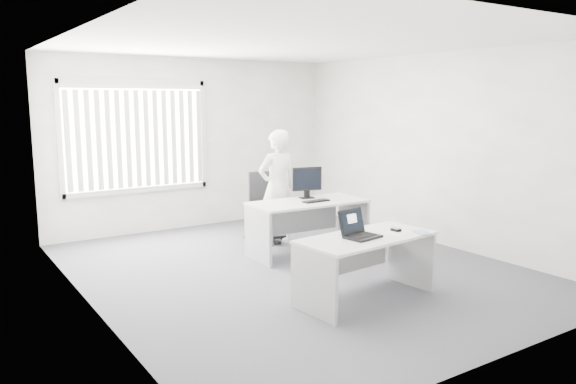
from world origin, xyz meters
TOP-DOWN VIEW (x-y plane):
  - ground at (0.00, 0.00)m, footprint 6.00×6.00m
  - wall_back at (0.00, 3.00)m, footprint 5.00×0.02m
  - wall_front at (0.00, -3.00)m, footprint 5.00×0.02m
  - wall_left at (-2.50, 0.00)m, footprint 0.02×6.00m
  - wall_right at (2.50, 0.00)m, footprint 0.02×6.00m
  - ceiling at (0.00, 0.00)m, footprint 5.00×6.00m
  - window at (-1.00, 2.96)m, footprint 2.32×0.06m
  - blinds at (-1.00, 2.90)m, footprint 2.20×0.10m
  - desk_near at (0.02, -1.32)m, footprint 1.59×0.86m
  - desk_far at (0.57, 0.53)m, footprint 1.65×0.83m
  - office_chair at (0.46, 1.48)m, footprint 0.73×0.73m
  - person at (0.49, 1.19)m, footprint 0.62×0.41m
  - laptop at (-0.07, -1.36)m, footprint 0.41×0.38m
  - paper_sheet at (0.40, -1.38)m, footprint 0.39×0.33m
  - mouse at (0.43, -1.33)m, footprint 0.07×0.11m
  - booklet at (0.62, -1.54)m, footprint 0.20×0.24m
  - keyboard at (0.63, 0.43)m, footprint 0.40×0.15m
  - monitor at (0.69, 0.72)m, footprint 0.46×0.22m

SIDE VIEW (x-z plane):
  - ground at x=0.00m, z-range 0.00..0.00m
  - office_chair at x=0.46m, z-range -0.20..0.84m
  - desk_near at x=0.02m, z-range 0.15..0.85m
  - desk_far at x=0.57m, z-range 0.16..0.90m
  - paper_sheet at x=0.40m, z-range 0.70..0.70m
  - booklet at x=0.62m, z-range 0.70..0.71m
  - mouse at x=0.43m, z-range 0.70..0.74m
  - keyboard at x=0.63m, z-range 0.74..0.76m
  - laptop at x=-0.07m, z-range 0.70..0.98m
  - person at x=0.49m, z-range 0.00..1.70m
  - monitor at x=0.69m, z-range 0.74..1.18m
  - wall_back at x=0.00m, z-range 0.00..2.80m
  - wall_front at x=0.00m, z-range 0.00..2.80m
  - wall_left at x=-2.50m, z-range 0.00..2.80m
  - wall_right at x=2.50m, z-range 0.00..2.80m
  - blinds at x=-1.00m, z-range 0.77..2.27m
  - window at x=-1.00m, z-range 0.67..2.43m
  - ceiling at x=0.00m, z-range 2.79..2.81m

